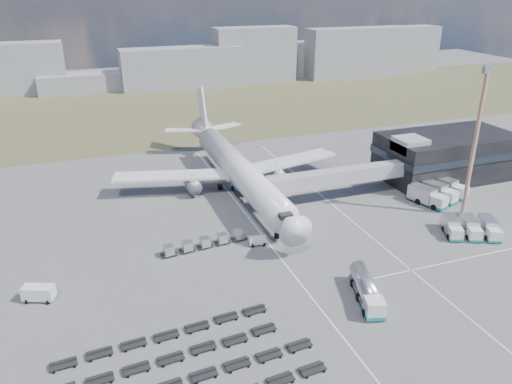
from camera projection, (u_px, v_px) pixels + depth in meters
name	position (u px, v px, depth m)	size (l,w,h in m)	color
ground	(298.00, 263.00, 80.41)	(420.00, 420.00, 0.00)	#565659
grass_strip	(169.00, 109.00, 175.57)	(420.00, 90.00, 0.01)	brown
lane_markings	(342.00, 245.00, 86.05)	(47.12, 110.00, 0.01)	silver
terminal	(446.00, 155.00, 113.98)	(30.40, 16.40, 11.00)	black
jet_bridge	(329.00, 178.00, 101.05)	(30.30, 3.80, 7.05)	#939399
airliner	(236.00, 167.00, 106.34)	(51.59, 64.53, 17.62)	silver
skyline	(150.00, 63.00, 208.07)	(296.56, 23.96, 23.32)	gray
fuel_tanker	(367.00, 290.00, 70.57)	(5.60, 10.92, 3.42)	silver
pushback_tug	(257.00, 241.00, 85.81)	(2.94, 1.66, 1.36)	silver
utility_van	(39.00, 293.00, 70.71)	(4.31, 1.95, 2.30)	silver
catering_truck	(242.00, 186.00, 106.84)	(3.96, 6.37, 2.72)	silver
service_trucks_near	(471.00, 227.00, 88.84)	(10.80, 9.70, 2.69)	silver
service_trucks_far	(438.00, 192.00, 103.03)	(12.52, 10.92, 3.20)	silver
uld_row	(205.00, 243.00, 84.69)	(15.30, 3.16, 1.67)	black
baggage_dollies	(177.00, 371.00, 57.80)	(33.57, 17.20, 0.75)	black
floodlight_mast	(474.00, 145.00, 91.22)	(2.73, 2.21, 28.60)	#AA411B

